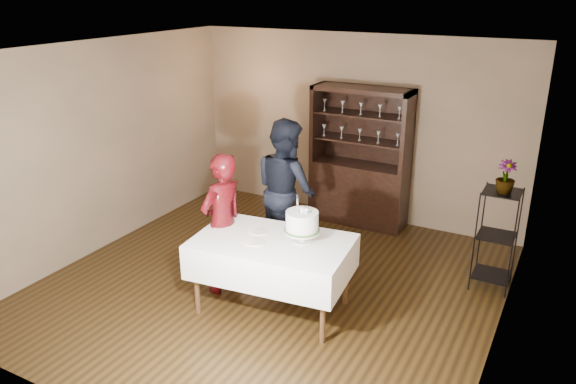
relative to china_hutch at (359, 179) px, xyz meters
name	(u,v)px	position (x,y,z in m)	size (l,w,h in m)	color
floor	(270,285)	(-0.20, -2.25, -0.66)	(5.00, 5.00, 0.00)	black
ceiling	(267,51)	(-0.20, -2.25, 2.04)	(5.00, 5.00, 0.00)	silver
back_wall	(355,128)	(-0.20, 0.25, 0.69)	(5.00, 0.02, 2.70)	brown
wall_left	(102,147)	(-2.70, -2.25, 0.69)	(0.02, 5.00, 2.70)	brown
wall_right	(510,220)	(2.30, -2.25, 0.69)	(0.02, 5.00, 2.70)	brown
china_hutch	(359,179)	(0.00, 0.00, 0.00)	(1.40, 0.48, 2.00)	black
plant_etagere	(496,236)	(2.08, -1.05, -0.01)	(0.42, 0.42, 1.20)	black
cake_table	(272,257)	(0.07, -2.67, -0.04)	(1.73, 1.17, 0.82)	white
woman	(222,224)	(-0.63, -2.56, 0.15)	(0.60, 0.39, 1.64)	#36040F
man	(286,189)	(-0.42, -1.46, 0.24)	(0.88, 0.69, 1.82)	black
cake	(302,223)	(0.36, -2.54, 0.36)	(0.39, 0.39, 0.52)	silver
plate_near	(255,242)	(-0.06, -2.80, 0.16)	(0.22, 0.22, 0.01)	silver
plate_far	(258,232)	(-0.16, -2.57, 0.16)	(0.19, 0.19, 0.01)	silver
potted_plant	(506,177)	(2.09, -1.09, 0.71)	(0.20, 0.20, 0.37)	#426B33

